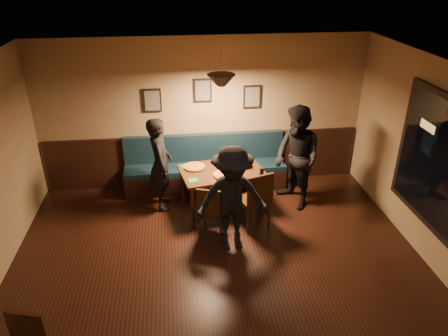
# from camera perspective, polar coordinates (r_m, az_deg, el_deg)

# --- Properties ---
(floor) EXTENTS (7.00, 7.00, 0.00)m
(floor) POSITION_cam_1_polar(r_m,az_deg,el_deg) (5.53, 0.49, -19.22)
(floor) COLOR black
(floor) RESTS_ON ground
(ceiling) EXTENTS (7.00, 7.00, 0.00)m
(ceiling) POSITION_cam_1_polar(r_m,az_deg,el_deg) (4.02, 0.65, 9.67)
(ceiling) COLOR silver
(ceiling) RESTS_ON ground
(wall_back) EXTENTS (6.00, 0.00, 6.00)m
(wall_back) POSITION_cam_1_polar(r_m,az_deg,el_deg) (7.76, -2.86, 7.39)
(wall_back) COLOR #8C704F
(wall_back) RESTS_ON ground
(wainscot) EXTENTS (5.88, 0.06, 1.00)m
(wainscot) POSITION_cam_1_polar(r_m,az_deg,el_deg) (8.08, -2.70, 1.29)
(wainscot) COLOR black
(wainscot) RESTS_ON ground
(booth_bench) EXTENTS (3.00, 0.60, 1.00)m
(booth_bench) POSITION_cam_1_polar(r_m,az_deg,el_deg) (7.84, -2.54, 0.45)
(booth_bench) COLOR #0F232D
(booth_bench) RESTS_ON ground
(picture_left) EXTENTS (0.32, 0.04, 0.42)m
(picture_left) POSITION_cam_1_polar(r_m,az_deg,el_deg) (7.63, -9.73, 9.06)
(picture_left) COLOR black
(picture_left) RESTS_ON wall_back
(picture_center) EXTENTS (0.32, 0.04, 0.42)m
(picture_center) POSITION_cam_1_polar(r_m,az_deg,el_deg) (7.60, -2.92, 10.51)
(picture_center) COLOR black
(picture_center) RESTS_ON wall_back
(picture_right) EXTENTS (0.32, 0.04, 0.42)m
(picture_right) POSITION_cam_1_polar(r_m,az_deg,el_deg) (7.75, 3.85, 9.67)
(picture_right) COLOR black
(picture_right) RESTS_ON wall_back
(pendant_lamp) EXTENTS (0.44, 0.44, 0.25)m
(pendant_lamp) POSITION_cam_1_polar(r_m,az_deg,el_deg) (6.57, -0.38, 11.55)
(pendant_lamp) COLOR black
(pendant_lamp) RESTS_ON ceiling
(dining_table) EXTENTS (1.52, 1.13, 0.74)m
(dining_table) POSITION_cam_1_polar(r_m,az_deg,el_deg) (7.30, -0.34, -2.84)
(dining_table) COLOR black
(dining_table) RESTS_ON floor
(chair_near_left) EXTENTS (0.51, 0.51, 0.91)m
(chair_near_left) POSITION_cam_1_polar(r_m,az_deg,el_deg) (6.57, -1.58, -5.69)
(chair_near_left) COLOR black
(chair_near_left) RESTS_ON floor
(chair_near_right) EXTENTS (0.56, 0.56, 1.01)m
(chair_near_right) POSITION_cam_1_polar(r_m,az_deg,el_deg) (6.78, 4.05, -4.08)
(chair_near_right) COLOR #301C0D
(chair_near_right) RESTS_ON floor
(diner_left) EXTENTS (0.44, 0.63, 1.66)m
(diner_left) POSITION_cam_1_polar(r_m,az_deg,el_deg) (7.19, -8.66, 0.50)
(diner_left) COLOR black
(diner_left) RESTS_ON floor
(diner_right) EXTENTS (0.96, 1.07, 1.82)m
(diner_right) POSITION_cam_1_polar(r_m,az_deg,el_deg) (7.25, 9.88, 1.35)
(diner_right) COLOR black
(diner_right) RESTS_ON floor
(diner_front) EXTENTS (1.12, 0.69, 1.67)m
(diner_front) POSITION_cam_1_polar(r_m,az_deg,el_deg) (6.09, 1.14, -4.30)
(diner_front) COLOR black
(diner_front) RESTS_ON floor
(pizza_a) EXTENTS (0.45, 0.45, 0.04)m
(pizza_a) POSITION_cam_1_polar(r_m,az_deg,el_deg) (7.20, -4.03, 0.18)
(pizza_a) COLOR orange
(pizza_a) RESTS_ON dining_table
(pizza_b) EXTENTS (0.47, 0.47, 0.04)m
(pizza_b) POSITION_cam_1_polar(r_m,az_deg,el_deg) (6.92, 0.09, -0.91)
(pizza_b) COLOR orange
(pizza_b) RESTS_ON dining_table
(pizza_c) EXTENTS (0.40, 0.40, 0.04)m
(pizza_c) POSITION_cam_1_polar(r_m,az_deg,el_deg) (7.27, 2.66, 0.49)
(pizza_c) COLOR gold
(pizza_c) RESTS_ON dining_table
(soda_glass) EXTENTS (0.09, 0.09, 0.15)m
(soda_glass) POSITION_cam_1_polar(r_m,az_deg,el_deg) (6.91, 5.15, -0.55)
(soda_glass) COLOR black
(soda_glass) RESTS_ON dining_table
(tabasco_bottle) EXTENTS (0.03, 0.03, 0.11)m
(tabasco_bottle) POSITION_cam_1_polar(r_m,az_deg,el_deg) (7.11, 3.86, 0.12)
(tabasco_bottle) COLOR #A82005
(tabasco_bottle) RESTS_ON dining_table
(napkin_a) EXTENTS (0.22, 0.22, 0.01)m
(napkin_a) POSITION_cam_1_polar(r_m,az_deg,el_deg) (7.28, -5.30, 0.26)
(napkin_a) COLOR #20793D
(napkin_a) RESTS_ON dining_table
(napkin_b) EXTENTS (0.18, 0.18, 0.01)m
(napkin_b) POSITION_cam_1_polar(r_m,az_deg,el_deg) (6.81, -4.26, -1.68)
(napkin_b) COLOR #207B2D
(napkin_b) RESTS_ON dining_table
(cutlery_set) EXTENTS (0.16, 0.07, 0.00)m
(cutlery_set) POSITION_cam_1_polar(r_m,az_deg,el_deg) (6.81, -0.07, -1.59)
(cutlery_set) COLOR silver
(cutlery_set) RESTS_ON dining_table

